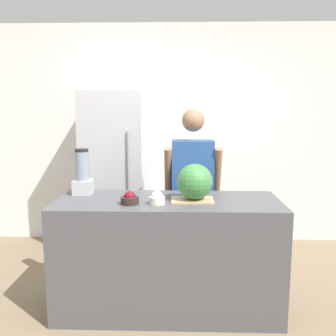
% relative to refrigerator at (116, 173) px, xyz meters
% --- Properties ---
extents(ground_plane, '(14.00, 14.00, 0.00)m').
position_rel_refrigerator_xyz_m(ground_plane, '(0.63, -1.60, -0.90)').
color(ground_plane, '#7F6B51').
extents(wall_back, '(8.00, 0.06, 2.60)m').
position_rel_refrigerator_xyz_m(wall_back, '(0.63, 0.41, 0.40)').
color(wall_back, white).
rests_on(wall_back, ground_plane).
extents(counter_island, '(1.77, 0.68, 0.91)m').
position_rel_refrigerator_xyz_m(counter_island, '(0.63, -1.26, -0.45)').
color(counter_island, '#4C4C51').
rests_on(counter_island, ground_plane).
extents(refrigerator, '(0.66, 0.75, 1.81)m').
position_rel_refrigerator_xyz_m(refrigerator, '(0.00, 0.00, 0.00)').
color(refrigerator, '#B7B7BC').
rests_on(refrigerator, ground_plane).
extents(person, '(0.53, 0.26, 1.62)m').
position_rel_refrigerator_xyz_m(person, '(0.84, -0.65, -0.07)').
color(person, '#4C608C').
rests_on(person, ground_plane).
extents(cutting_board, '(0.33, 0.22, 0.01)m').
position_rel_refrigerator_xyz_m(cutting_board, '(0.82, -1.28, 0.02)').
color(cutting_board, tan).
rests_on(cutting_board, counter_island).
extents(watermelon, '(0.28, 0.28, 0.28)m').
position_rel_refrigerator_xyz_m(watermelon, '(0.84, -1.28, 0.16)').
color(watermelon, '#3D7F3D').
rests_on(watermelon, cutting_board).
extents(bowl_cherries, '(0.14, 0.14, 0.10)m').
position_rel_refrigerator_xyz_m(bowl_cherries, '(0.35, -1.39, 0.05)').
color(bowl_cherries, '#2D231E').
rests_on(bowl_cherries, counter_island).
extents(bowl_cream, '(0.12, 0.12, 0.10)m').
position_rel_refrigerator_xyz_m(bowl_cream, '(0.55, -1.38, 0.05)').
color(bowl_cream, beige).
rests_on(bowl_cream, counter_island).
extents(blender, '(0.15, 0.15, 0.38)m').
position_rel_refrigerator_xyz_m(blender, '(-0.09, -1.08, 0.18)').
color(blender, '#B7B7BC').
rests_on(blender, counter_island).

